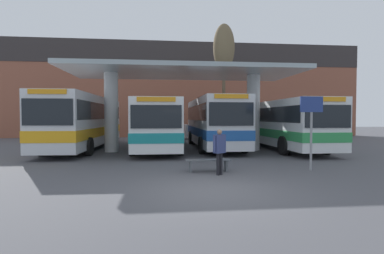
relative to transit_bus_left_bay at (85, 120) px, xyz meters
The scene contains 12 objects.
ground_plane 13.53m from the transit_bus_left_bay, 61.96° to the right, with size 100.00×100.00×0.00m, color #4C4C51.
townhouse_backdrop 13.24m from the transit_bus_left_bay, 60.17° to the left, with size 40.00×0.58×9.81m.
station_canopy 6.99m from the transit_bus_left_bay, 17.04° to the right, with size 13.64×5.91×4.90m.
transit_bus_left_bay is the anchor object (origin of this frame).
transit_bus_center_bay 4.76m from the transit_bus_left_bay, 11.07° to the right, with size 2.84×10.39×3.02m.
transit_bus_right_bay 8.39m from the transit_bus_left_bay, ahead, with size 2.74×10.15×3.23m.
transit_bus_far_right_bay 12.74m from the transit_bus_left_bay, ahead, with size 2.75×11.41×3.04m.
waiting_bench_near_pillar 11.24m from the transit_bus_left_bay, 53.42° to the right, with size 1.69×0.44×0.46m.
info_sign_platform 13.99m from the transit_bus_left_bay, 40.62° to the right, with size 0.90×0.09×2.85m.
pedestrian_waiting 11.90m from the transit_bus_left_bay, 54.28° to the right, with size 0.53×0.44×1.62m.
poplar_tree_behind_left 13.10m from the transit_bus_left_bay, 27.59° to the left, with size 1.84×1.84×10.05m.
parked_car_street 11.91m from the transit_bus_left_bay, 38.64° to the left, with size 4.61×2.30×2.07m.
Camera 1 is at (-1.48, -8.19, 2.06)m, focal length 28.00 mm.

